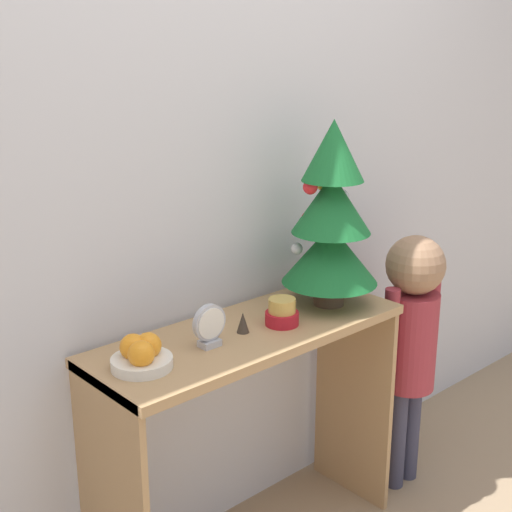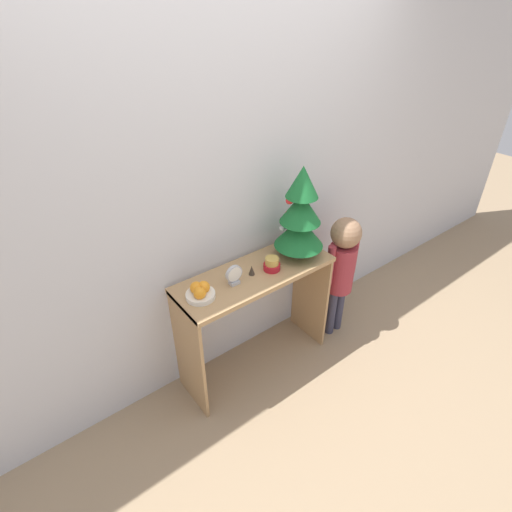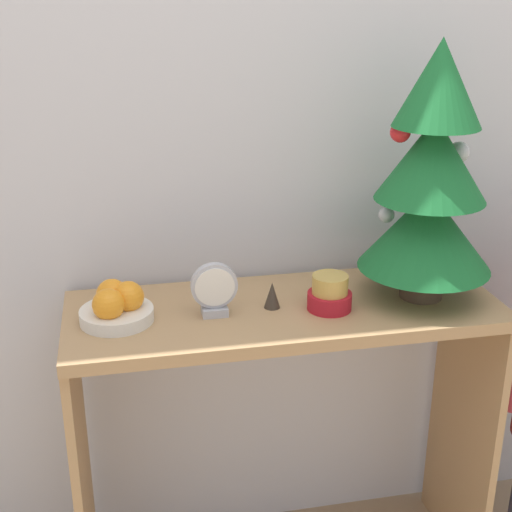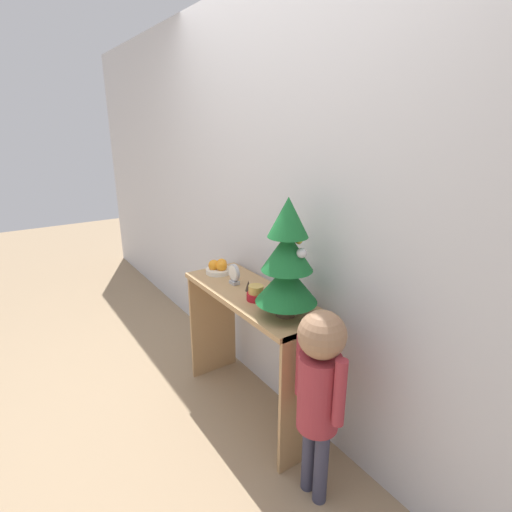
{
  "view_description": "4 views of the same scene",
  "coord_description": "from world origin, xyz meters",
  "px_view_note": "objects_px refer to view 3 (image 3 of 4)",
  "views": [
    {
      "loc": [
        -1.33,
        -1.31,
        1.64
      ],
      "look_at": [
        0.05,
        0.22,
        1.01
      ],
      "focal_mm": 50.0,
      "sensor_mm": 36.0,
      "label": 1
    },
    {
      "loc": [
        -1.21,
        -1.39,
        2.22
      ],
      "look_at": [
        -0.03,
        0.15,
        0.95
      ],
      "focal_mm": 28.0,
      "sensor_mm": 36.0,
      "label": 2
    },
    {
      "loc": [
        -0.37,
        -1.3,
        1.52
      ],
      "look_at": [
        -0.08,
        0.15,
        0.94
      ],
      "focal_mm": 50.0,
      "sensor_mm": 36.0,
      "label": 3
    },
    {
      "loc": [
        1.78,
        -0.98,
        1.72
      ],
      "look_at": [
        0.01,
        0.21,
        1.02
      ],
      "focal_mm": 28.0,
      "sensor_mm": 36.0,
      "label": 4
    }
  ],
  "objects_px": {
    "mini_tree": "(431,181)",
    "singing_bowl": "(330,294)",
    "desk_clock": "(214,290)",
    "figurine": "(272,295)",
    "fruit_bowl": "(116,306)"
  },
  "relations": [
    {
      "from": "fruit_bowl",
      "to": "singing_bowl",
      "type": "xyz_separation_m",
      "value": [
        0.49,
        -0.04,
        0.0
      ]
    },
    {
      "from": "mini_tree",
      "to": "singing_bowl",
      "type": "bearing_deg",
      "value": -174.29
    },
    {
      "from": "desk_clock",
      "to": "figurine",
      "type": "height_order",
      "value": "desk_clock"
    },
    {
      "from": "fruit_bowl",
      "to": "figurine",
      "type": "relative_size",
      "value": 2.61
    },
    {
      "from": "mini_tree",
      "to": "desk_clock",
      "type": "distance_m",
      "value": 0.56
    },
    {
      "from": "fruit_bowl",
      "to": "desk_clock",
      "type": "distance_m",
      "value": 0.22
    },
    {
      "from": "singing_bowl",
      "to": "figurine",
      "type": "bearing_deg",
      "value": 165.31
    },
    {
      "from": "desk_clock",
      "to": "figurine",
      "type": "bearing_deg",
      "value": 5.86
    },
    {
      "from": "fruit_bowl",
      "to": "singing_bowl",
      "type": "relative_size",
      "value": 1.59
    },
    {
      "from": "singing_bowl",
      "to": "figurine",
      "type": "relative_size",
      "value": 1.64
    },
    {
      "from": "desk_clock",
      "to": "mini_tree",
      "type": "bearing_deg",
      "value": 0.45
    },
    {
      "from": "singing_bowl",
      "to": "fruit_bowl",
      "type": "bearing_deg",
      "value": 175.83
    },
    {
      "from": "fruit_bowl",
      "to": "figurine",
      "type": "distance_m",
      "value": 0.36
    },
    {
      "from": "figurine",
      "to": "singing_bowl",
      "type": "bearing_deg",
      "value": -14.69
    },
    {
      "from": "mini_tree",
      "to": "figurine",
      "type": "xyz_separation_m",
      "value": [
        -0.37,
        0.01,
        -0.26
      ]
    }
  ]
}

